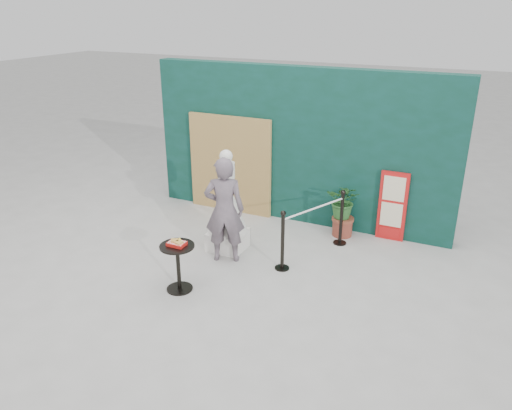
% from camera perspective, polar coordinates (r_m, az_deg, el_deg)
% --- Properties ---
extents(ground, '(60.00, 60.00, 0.00)m').
position_cam_1_polar(ground, '(7.64, -3.87, -10.08)').
color(ground, '#ADAAA5').
rests_on(ground, ground).
extents(back_wall, '(6.00, 0.30, 3.00)m').
position_cam_1_polar(back_wall, '(9.68, 4.93, 6.71)').
color(back_wall, '#0B3225').
rests_on(back_wall, ground).
extents(bamboo_fence, '(1.80, 0.08, 2.00)m').
position_cam_1_polar(bamboo_fence, '(10.19, -3.00, 4.63)').
color(bamboo_fence, tan).
rests_on(bamboo_fence, ground).
extents(woman, '(0.78, 0.65, 1.81)m').
position_cam_1_polar(woman, '(8.20, -3.63, -0.58)').
color(woman, slate).
rests_on(woman, ground).
extents(menu_board, '(0.50, 0.07, 1.30)m').
position_cam_1_polar(menu_board, '(9.33, 15.32, -0.17)').
color(menu_board, red).
rests_on(menu_board, ground).
extents(statue, '(0.71, 0.71, 1.81)m').
position_cam_1_polar(statue, '(8.63, -3.30, -0.55)').
color(statue, white).
rests_on(statue, ground).
extents(cafe_table, '(0.52, 0.52, 0.75)m').
position_cam_1_polar(cafe_table, '(7.58, -8.91, -6.27)').
color(cafe_table, black).
rests_on(cafe_table, ground).
extents(food_basket, '(0.26, 0.19, 0.11)m').
position_cam_1_polar(food_basket, '(7.44, -9.02, -4.31)').
color(food_basket, red).
rests_on(food_basket, cafe_table).
extents(planter, '(0.61, 0.53, 1.03)m').
position_cam_1_polar(planter, '(9.30, 10.01, -0.08)').
color(planter, brown).
rests_on(planter, ground).
extents(stanchion_barrier, '(0.84, 1.54, 1.03)m').
position_cam_1_polar(stanchion_barrier, '(8.52, 6.58, -2.79)').
color(stanchion_barrier, black).
rests_on(stanchion_barrier, ground).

